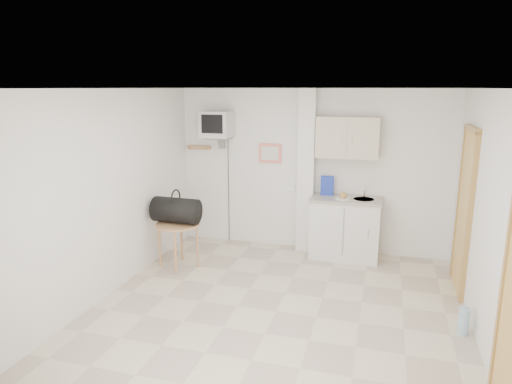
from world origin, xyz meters
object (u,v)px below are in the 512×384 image
(crt_television, at_px, (217,125))
(round_table, at_px, (178,229))
(duffel_bag, at_px, (176,210))
(water_bottle, at_px, (464,321))

(crt_television, bearing_deg, round_table, -100.34)
(duffel_bag, height_order, water_bottle, duffel_bag)
(duffel_bag, relative_size, water_bottle, 1.99)
(round_table, bearing_deg, water_bottle, -13.56)
(round_table, xyz_separation_m, water_bottle, (3.63, -0.88, -0.41))
(crt_television, xyz_separation_m, water_bottle, (3.43, -1.97, -1.79))
(crt_television, distance_m, round_table, 1.77)
(crt_television, bearing_deg, duffel_bag, -102.23)
(crt_television, height_order, round_table, crt_television)
(water_bottle, bearing_deg, round_table, 166.44)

